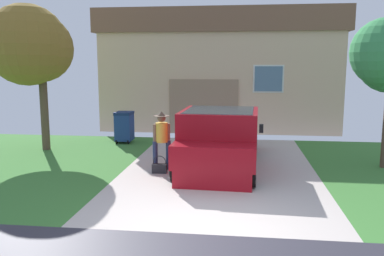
{
  "coord_description": "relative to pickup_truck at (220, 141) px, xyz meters",
  "views": [
    {
      "loc": [
        0.56,
        -6.53,
        2.89
      ],
      "look_at": [
        -0.75,
        4.25,
        1.17
      ],
      "focal_mm": 37.84,
      "sensor_mm": 36.0,
      "label": 1
    }
  ],
  "objects": [
    {
      "name": "pickup_truck",
      "position": [
        0.0,
        0.0,
        0.0
      ],
      "size": [
        2.23,
        5.29,
        1.67
      ],
      "rotation": [
        0.0,
        0.0,
        3.1
      ],
      "color": "maroon",
      "rests_on": "ground"
    },
    {
      "name": "person_with_hat",
      "position": [
        -1.58,
        -0.37,
        0.19
      ],
      "size": [
        0.47,
        0.44,
        1.62
      ],
      "rotation": [
        0.0,
        0.0,
        0.45
      ],
      "color": "navy",
      "rests_on": "ground"
    },
    {
      "name": "handbag",
      "position": [
        -1.58,
        -0.7,
        -0.62
      ],
      "size": [
        0.4,
        0.16,
        0.47
      ],
      "color": "#232328",
      "rests_on": "ground"
    },
    {
      "name": "house_with_garage",
      "position": [
        -0.42,
        8.57,
        1.85
      ],
      "size": [
        10.53,
        6.15,
        5.18
      ],
      "color": "#D7B290",
      "rests_on": "ground"
    },
    {
      "name": "front_yard_tree",
      "position": [
        -6.2,
        1.56,
        2.68
      ],
      "size": [
        2.71,
        2.62,
        4.8
      ],
      "color": "brown",
      "rests_on": "ground"
    },
    {
      "name": "wheeled_trash_bin",
      "position": [
        -3.72,
        3.32,
        -0.15
      ],
      "size": [
        0.6,
        0.72,
        1.15
      ],
      "color": "navy",
      "rests_on": "ground"
    }
  ]
}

